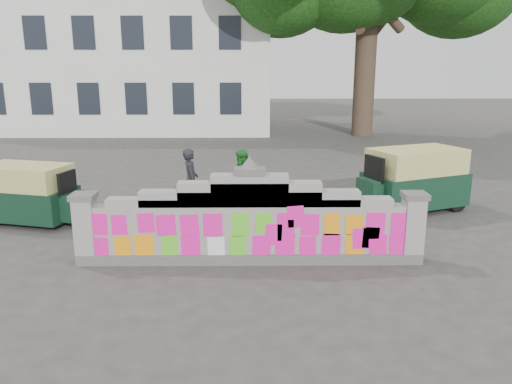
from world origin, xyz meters
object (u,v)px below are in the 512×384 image
cyclist_bike (191,203)px  rickshaw_right (413,179)px  cyclist_rider (191,191)px  rickshaw_left (29,193)px  pedestrian (242,179)px

cyclist_bike → rickshaw_right: bearing=-93.6°
cyclist_rider → rickshaw_right: (5.49, 0.86, 0.08)m
cyclist_bike → cyclist_rider: size_ratio=1.12×
rickshaw_right → cyclist_bike: bearing=-13.7°
cyclist_bike → rickshaw_left: size_ratio=0.65×
cyclist_rider → rickshaw_right: 5.55m
rickshaw_left → rickshaw_right: size_ratio=0.87×
rickshaw_left → rickshaw_right: bearing=20.5°
pedestrian → rickshaw_right: size_ratio=0.52×
rickshaw_left → rickshaw_right: (9.24, 0.96, 0.11)m
rickshaw_right → cyclist_rider: bearing=-13.7°
pedestrian → rickshaw_right: (4.31, -0.28, 0.06)m
cyclist_rider → rickshaw_left: size_ratio=0.58×
cyclist_bike → rickshaw_right: 5.56m
cyclist_bike → rickshaw_left: rickshaw_left is taller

